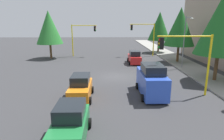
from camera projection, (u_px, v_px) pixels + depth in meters
ground_plane at (117, 77)px, 22.60m from camera, size 120.00×120.00×0.00m
sidewalk_kerb at (188, 66)px, 27.67m from camera, size 80.00×4.00×0.15m
lane_arrow_near at (75, 131)px, 11.36m from camera, size 2.40×1.10×1.10m
traffic_signal_far_right at (82, 34)px, 35.05m from camera, size 0.36×4.59×5.78m
traffic_signal_near_left at (188, 53)px, 16.00m from camera, size 0.36×4.59×5.27m
traffic_signal_far_left at (144, 33)px, 35.28m from camera, size 0.36×4.59×5.98m
street_lamp_curbside at (186, 37)px, 25.25m from camera, size 2.15×0.28×7.00m
tree_roadside_near at (222, 24)px, 19.42m from camera, size 5.02×5.02×9.22m
tree_roadside_mid at (180, 27)px, 29.24m from camera, size 4.59×4.59×8.41m
tree_opposite_side at (49, 27)px, 32.68m from camera, size 4.45×4.45×8.14m
tree_roadside_far at (159, 26)px, 38.95m from camera, size 4.49×4.49×8.23m
delivery_van_blue at (152, 81)px, 16.73m from camera, size 4.80×2.22×2.77m
car_orange at (81, 88)px, 16.10m from camera, size 3.96×1.97×1.98m
car_green at (70, 124)px, 10.43m from camera, size 3.78×2.04×1.98m
car_red at (134, 58)px, 29.65m from camera, size 3.94×1.98×1.98m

